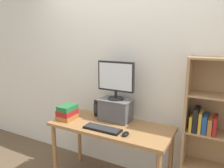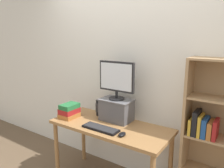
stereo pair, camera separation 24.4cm
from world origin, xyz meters
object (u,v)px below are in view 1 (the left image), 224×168
Objects in this scene: desk at (111,132)px; computer_mouse at (126,134)px; riser_box at (116,109)px; book_stack at (67,112)px; keyboard at (102,129)px; desk_speaker at (97,108)px; computer_monitor at (116,79)px.

desk is 13.28× the size of computer_mouse.
computer_mouse is at bearing -32.75° from desk.
book_stack is (-0.53, -0.25, -0.05)m from riser_box.
desk_speaker reaches higher than keyboard.
book_stack is 0.37m from desk_speaker.
computer_monitor is at bearing 96.46° from desk.
desk_speaker is (-0.27, 0.02, -0.41)m from computer_monitor.
desk is at bearing 9.30° from book_stack.
desk_speaker is (-0.27, 0.02, -0.04)m from riser_box.
keyboard is at bearing -89.23° from riser_box.
book_stack is at bearing -170.70° from desk.
desk is 3.29× the size of keyboard.
computer_mouse is (0.28, -0.33, -0.49)m from computer_monitor.
keyboard is at bearing -94.72° from desk.
book_stack is (-0.82, 0.08, 0.07)m from computer_mouse.
computer_monitor reaches higher than book_stack.
riser_box is 1.93× the size of desk_speaker.
riser_box is 0.45m from computer_mouse.
desk_speaker is at bearing 175.71° from riser_box.
computer_monitor is 1.98× the size of book_stack.
computer_monitor reaches higher than desk_speaker.
keyboard is at bearing -50.54° from desk_speaker.
computer_monitor is at bearing 130.87° from computer_mouse.
computer_monitor reaches higher than desk.
desk_speaker reaches higher than computer_mouse.
riser_box is at bearing 24.84° from book_stack.
computer_mouse reaches higher than desk.
keyboard is at bearing 178.32° from computer_mouse.
riser_box is 0.28m from desk_speaker.
computer_monitor is 0.59m from keyboard.
book_stack is at bearing -155.16° from riser_box.
computer_mouse is at bearing -1.68° from keyboard.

